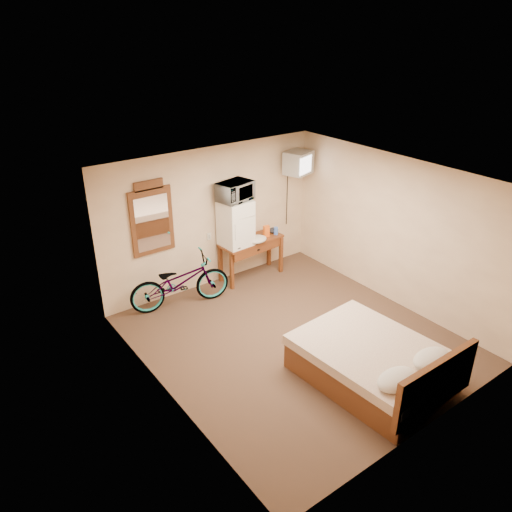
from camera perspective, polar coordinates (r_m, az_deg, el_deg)
name	(u,v)px	position (r m, az deg, el deg)	size (l,w,h in m)	color
room	(298,266)	(7.07, 4.78, -1.13)	(4.60, 4.64, 2.50)	#4B3125
desk	(252,247)	(9.12, -0.42, 1.04)	(1.25, 0.56, 0.75)	brown
mini_fridge	(236,223)	(8.75, -2.34, 3.79)	(0.53, 0.51, 0.83)	white
microwave	(235,191)	(8.55, -2.41, 7.39)	(0.60, 0.40, 0.33)	white
snack_bag	(266,231)	(9.19, 1.19, 2.86)	(0.11, 0.06, 0.22)	orange
blue_cup	(276,231)	(9.30, 2.28, 2.90)	(0.08, 0.08, 0.14)	#4272E1
cloth_cream	(257,239)	(8.96, 0.07, 1.91)	(0.39, 0.30, 0.12)	beige
cloth_dark_a	(236,247)	(8.71, -2.29, 1.04)	(0.23, 0.17, 0.09)	black
cloth_dark_b	(273,230)	(9.40, 1.98, 2.98)	(0.21, 0.17, 0.09)	black
crt_television	(298,163)	(9.28, 4.85, 10.58)	(0.57, 0.64, 0.41)	black
wall_mirror	(152,219)	(8.17, -11.83, 4.18)	(0.73, 0.04, 1.24)	brown
bicycle	(180,282)	(8.40, -8.70, -2.94)	(0.59, 1.69, 0.89)	black
bed	(376,364)	(6.92, 13.57, -11.89)	(1.58, 2.02, 0.90)	brown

